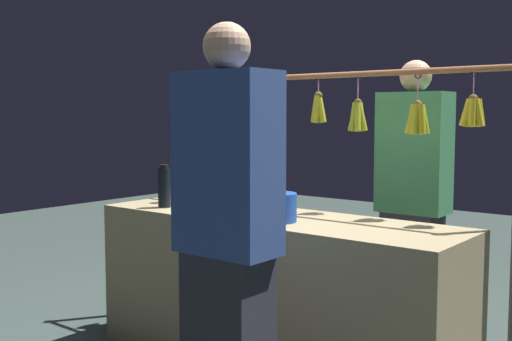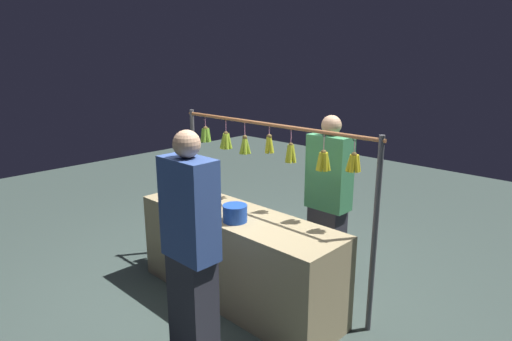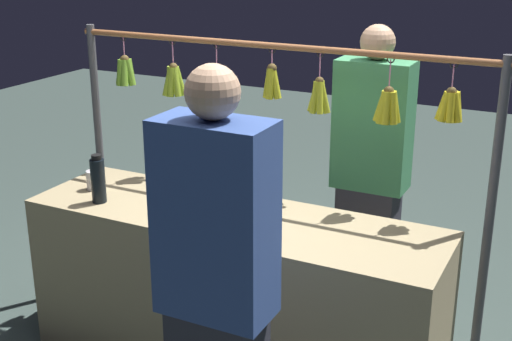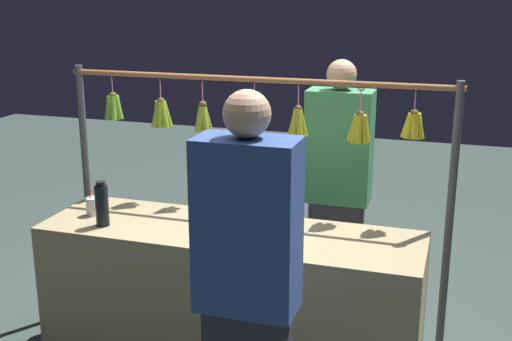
{
  "view_description": "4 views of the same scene",
  "coord_description": "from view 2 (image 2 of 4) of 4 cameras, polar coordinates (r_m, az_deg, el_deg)",
  "views": [
    {
      "loc": [
        -1.96,
        2.61,
        1.35
      ],
      "look_at": [
        0.12,
        0.0,
        1.05
      ],
      "focal_mm": 44.12,
      "sensor_mm": 36.0,
      "label": 1
    },
    {
      "loc": [
        -2.6,
        2.45,
        2.15
      ],
      "look_at": [
        -0.23,
        0.0,
        1.25
      ],
      "focal_mm": 30.44,
      "sensor_mm": 36.0,
      "label": 2
    },
    {
      "loc": [
        -1.48,
        2.69,
        2.1
      ],
      "look_at": [
        -0.13,
        0.0,
        1.06
      ],
      "focal_mm": 49.02,
      "sensor_mm": 36.0,
      "label": 3
    },
    {
      "loc": [
        -1.13,
        3.08,
        2.07
      ],
      "look_at": [
        -0.15,
        0.0,
        1.16
      ],
      "focal_mm": 46.19,
      "sensor_mm": 36.0,
      "label": 4
    }
  ],
  "objects": [
    {
      "name": "ground_plane",
      "position": [
        4.17,
        -2.4,
        -16.32
      ],
      "size": [
        12.0,
        12.0,
        0.0
      ],
      "primitive_type": "plane",
      "color": "#384641"
    },
    {
      "name": "market_counter",
      "position": [
        3.98,
        -2.46,
        -11.27
      ],
      "size": [
        2.05,
        0.6,
        0.82
      ],
      "primitive_type": "cube",
      "color": "tan",
      "rests_on": "ground"
    },
    {
      "name": "display_rack",
      "position": [
        3.98,
        1.59,
        0.66
      ],
      "size": [
        2.28,
        0.13,
        1.6
      ],
      "color": "#4C4C51",
      "rests_on": "ground"
    },
    {
      "name": "water_bottle",
      "position": [
        4.18,
        -10.38,
        -2.42
      ],
      "size": [
        0.07,
        0.07,
        0.25
      ],
      "color": "black",
      "rests_on": "market_counter"
    },
    {
      "name": "blue_bucket",
      "position": [
        3.63,
        -2.79,
        -5.63
      ],
      "size": [
        0.2,
        0.2,
        0.14
      ],
      "primitive_type": "cylinder",
      "color": "#1D46AC",
      "rests_on": "market_counter"
    },
    {
      "name": "drink_cup",
      "position": [
        4.39,
        -10.07,
        -2.5
      ],
      "size": [
        0.07,
        0.07,
        0.16
      ],
      "color": "silver",
      "rests_on": "market_counter"
    },
    {
      "name": "vendor_person",
      "position": [
        4.09,
        9.43,
        -4.49
      ],
      "size": [
        0.39,
        0.21,
        1.65
      ],
      "color": "#2D2D38",
      "rests_on": "ground"
    },
    {
      "name": "customer_person",
      "position": [
        3.08,
        -8.52,
        -10.63
      ],
      "size": [
        0.4,
        0.22,
        1.7
      ],
      "color": "#2D2D38",
      "rests_on": "ground"
    }
  ]
}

